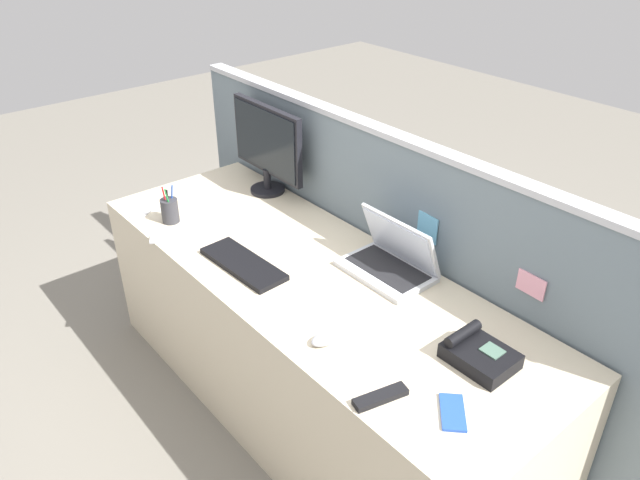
% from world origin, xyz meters
% --- Properties ---
extents(ground_plane, '(10.00, 10.00, 0.00)m').
position_xyz_m(ground_plane, '(0.00, 0.00, 0.00)').
color(ground_plane, slate).
extents(desk, '(2.12, 0.73, 0.72)m').
position_xyz_m(desk, '(0.00, 0.00, 0.36)').
color(desk, beige).
rests_on(desk, ground_plane).
extents(cubicle_divider, '(2.56, 0.08, 1.20)m').
position_xyz_m(cubicle_divider, '(0.00, 0.41, 0.60)').
color(cubicle_divider, slate).
rests_on(cubicle_divider, ground_plane).
extents(desktop_monitor, '(0.49, 0.17, 0.43)m').
position_xyz_m(desktop_monitor, '(-0.68, 0.29, 0.96)').
color(desktop_monitor, black).
rests_on(desktop_monitor, desk).
extents(laptop, '(0.35, 0.23, 0.22)m').
position_xyz_m(laptop, '(0.20, 0.24, 0.78)').
color(laptop, silver).
rests_on(laptop, desk).
extents(desk_phone, '(0.21, 0.16, 0.09)m').
position_xyz_m(desk_phone, '(0.74, 0.08, 0.75)').
color(desk_phone, black).
rests_on(desk_phone, desk).
extents(keyboard_main, '(0.40, 0.16, 0.02)m').
position_xyz_m(keyboard_main, '(-0.19, -0.18, 0.73)').
color(keyboard_main, black).
rests_on(keyboard_main, desk).
extents(computer_mouse_right_hand, '(0.07, 0.10, 0.03)m').
position_xyz_m(computer_mouse_right_hand, '(0.36, -0.23, 0.74)').
color(computer_mouse_right_hand, '#B2B5BC').
rests_on(computer_mouse_right_hand, desk).
extents(pen_cup, '(0.08, 0.08, 0.17)m').
position_xyz_m(pen_cup, '(-0.70, -0.22, 0.78)').
color(pen_cup, '#333338').
rests_on(pen_cup, desk).
extents(cell_phone_white_slab, '(0.14, 0.16, 0.01)m').
position_xyz_m(cell_phone_white_slab, '(-0.87, -0.27, 0.73)').
color(cell_phone_white_slab, silver).
rests_on(cell_phone_white_slab, desk).
extents(cell_phone_blue_case, '(0.15, 0.15, 0.01)m').
position_xyz_m(cell_phone_blue_case, '(0.83, -0.15, 0.73)').
color(cell_phone_blue_case, blue).
rests_on(cell_phone_blue_case, desk).
extents(cell_phone_silver_slab, '(0.13, 0.16, 0.01)m').
position_xyz_m(cell_phone_silver_slab, '(-0.58, -0.31, 0.73)').
color(cell_phone_silver_slab, '#B7BAC1').
rests_on(cell_phone_silver_slab, desk).
extents(tv_remote, '(0.08, 0.18, 0.02)m').
position_xyz_m(tv_remote, '(0.66, -0.27, 0.73)').
color(tv_remote, black).
rests_on(tv_remote, desk).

